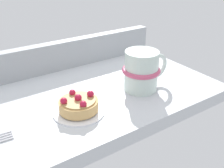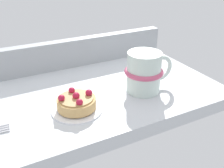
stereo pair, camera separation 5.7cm
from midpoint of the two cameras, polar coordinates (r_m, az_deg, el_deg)
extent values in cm
cube|color=silver|center=(62.54, -8.79, -3.38)|extent=(65.06, 36.16, 3.24)
cube|color=#9EA3A8|center=(74.16, -14.72, 5.92)|extent=(63.76, 3.01, 8.00)
cylinder|color=white|center=(54.81, -10.34, -5.95)|extent=(10.98, 10.98, 0.65)
cylinder|color=white|center=(54.90, -10.32, -6.09)|extent=(6.04, 6.04, 0.32)
cylinder|color=tan|center=(54.08, -10.46, -4.72)|extent=(8.25, 8.25, 2.12)
cylinder|color=#AB854F|center=(53.45, -10.57, -3.62)|extent=(7.26, 7.26, 0.30)
sphere|color=#B71938|center=(53.18, -10.62, -3.12)|extent=(1.51, 1.51, 1.51)
sphere|color=#B71938|center=(54.01, -7.84, -2.30)|extent=(1.48, 1.48, 1.48)
sphere|color=#B71938|center=(55.41, -11.76, -1.96)|extent=(1.38, 1.38, 1.38)
sphere|color=#B71938|center=(52.61, -13.80, -3.79)|extent=(1.43, 1.43, 1.43)
sphere|color=#B71938|center=(50.97, -9.64, -4.55)|extent=(1.42, 1.42, 1.42)
cylinder|color=silver|center=(60.83, 3.90, 2.90)|extent=(8.02, 8.02, 9.77)
torus|color=#C64C70|center=(60.76, 3.91, 3.06)|extent=(9.24, 9.24, 1.17)
torus|color=silver|center=(63.75, 7.47, 3.91)|extent=(6.47, 1.00, 6.47)
cube|color=#B7B7BC|center=(51.31, -26.14, -11.35)|extent=(3.51, 0.52, 0.60)
cube|color=#B7B7BC|center=(51.91, -26.22, -10.89)|extent=(3.51, 0.52, 0.60)
cube|color=#B7B7BC|center=(52.51, -26.30, -10.43)|extent=(3.51, 0.52, 0.60)
cube|color=#B7B7BC|center=(53.12, -26.38, -9.99)|extent=(3.51, 0.52, 0.60)
camera|label=1|loc=(0.03, -92.86, -1.48)|focal=40.92mm
camera|label=2|loc=(0.03, 87.14, 1.48)|focal=40.92mm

